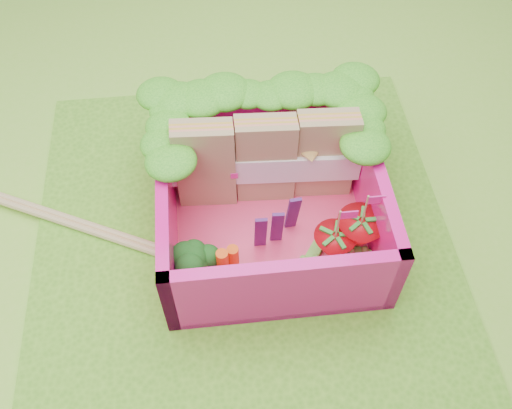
{
  "coord_description": "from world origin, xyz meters",
  "views": [
    {
      "loc": [
        -0.14,
        -2.06,
        3.04
      ],
      "look_at": [
        0.08,
        -0.02,
        0.28
      ],
      "focal_mm": 40.0,
      "sensor_mm": 36.0,
      "label": 1
    }
  ],
  "objects_px": {
    "broccoli": "(196,258)",
    "chopsticks": "(97,230)",
    "strawberry_right": "(358,234)",
    "sandwich_stack": "(266,160)",
    "strawberry_left": "(333,247)",
    "bento_box": "(270,201)"
  },
  "relations": [
    {
      "from": "strawberry_right",
      "to": "strawberry_left",
      "type": "bearing_deg",
      "value": -159.08
    },
    {
      "from": "sandwich_stack",
      "to": "chopsticks",
      "type": "relative_size",
      "value": 0.62
    },
    {
      "from": "chopsticks",
      "to": "strawberry_left",
      "type": "bearing_deg",
      "value": -14.98
    },
    {
      "from": "strawberry_left",
      "to": "sandwich_stack",
      "type": "bearing_deg",
      "value": 120.94
    },
    {
      "from": "bento_box",
      "to": "sandwich_stack",
      "type": "xyz_separation_m",
      "value": [
        0.01,
        0.25,
        0.09
      ]
    },
    {
      "from": "broccoli",
      "to": "chopsticks",
      "type": "height_order",
      "value": "broccoli"
    },
    {
      "from": "strawberry_right",
      "to": "chopsticks",
      "type": "relative_size",
      "value": 0.27
    },
    {
      "from": "sandwich_stack",
      "to": "strawberry_right",
      "type": "height_order",
      "value": "sandwich_stack"
    },
    {
      "from": "strawberry_right",
      "to": "chopsticks",
      "type": "xyz_separation_m",
      "value": [
        -1.59,
        0.32,
        -0.17
      ]
    },
    {
      "from": "bento_box",
      "to": "strawberry_left",
      "type": "bearing_deg",
      "value": -42.25
    },
    {
      "from": "sandwich_stack",
      "to": "strawberry_left",
      "type": "height_order",
      "value": "sandwich_stack"
    },
    {
      "from": "sandwich_stack",
      "to": "strawberry_right",
      "type": "distance_m",
      "value": 0.72
    },
    {
      "from": "bento_box",
      "to": "strawberry_left",
      "type": "distance_m",
      "value": 0.47
    },
    {
      "from": "bento_box",
      "to": "chopsticks",
      "type": "xyz_separation_m",
      "value": [
        -1.09,
        0.07,
        -0.25
      ]
    },
    {
      "from": "sandwich_stack",
      "to": "chopsticks",
      "type": "xyz_separation_m",
      "value": [
        -1.1,
        -0.17,
        -0.34
      ]
    },
    {
      "from": "bento_box",
      "to": "strawberry_right",
      "type": "relative_size",
      "value": 2.49
    },
    {
      "from": "chopsticks",
      "to": "bento_box",
      "type": "bearing_deg",
      "value": -3.92
    },
    {
      "from": "bento_box",
      "to": "chopsticks",
      "type": "bearing_deg",
      "value": 176.08
    },
    {
      "from": "strawberry_right",
      "to": "bento_box",
      "type": "bearing_deg",
      "value": 153.81
    },
    {
      "from": "strawberry_right",
      "to": "chopsticks",
      "type": "distance_m",
      "value": 1.63
    },
    {
      "from": "sandwich_stack",
      "to": "broccoli",
      "type": "height_order",
      "value": "sandwich_stack"
    },
    {
      "from": "bento_box",
      "to": "chopsticks",
      "type": "relative_size",
      "value": 0.68
    }
  ]
}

